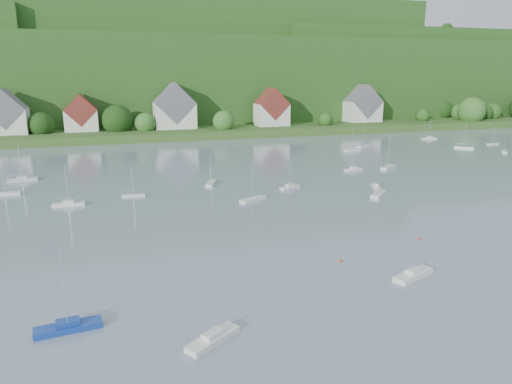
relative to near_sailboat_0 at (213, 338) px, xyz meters
The scene contains 13 objects.
far_shore_strip 163.69m from the near_sailboat_0, 85.77° to the left, with size 600.00×60.00×3.00m, color #2E5821.
forested_ridge 233.23m from the near_sailboat_0, 86.92° to the left, with size 620.00×181.22×69.89m.
village_building_0 156.52m from the near_sailboat_0, 105.95° to the left, with size 14.00×10.40×16.00m.
village_building_1 153.52m from the near_sailboat_0, 96.72° to the left, with size 12.00×9.36×14.00m.
village_building_2 152.52m from the near_sailboat_0, 83.56° to the left, with size 16.00×11.44×18.00m.
village_building_3 160.03m from the near_sailboat_0, 69.07° to the left, with size 13.00×10.40×15.50m.
village_building_4 184.35m from the near_sailboat_0, 56.33° to the left, with size 15.00×10.40×16.50m.
near_sailboat_0 is the anchor object (origin of this frame).
near_sailboat_1 14.41m from the near_sailboat_0, 154.71° to the left, with size 6.44×2.48×8.47m.
near_sailboat_3 27.38m from the near_sailboat_0, 14.40° to the left, with size 6.44×3.99×8.43m.
mooring_buoy_2 40.08m from the near_sailboat_0, 27.11° to the left, with size 0.40×0.40×0.40m, color #FC3100.
mooring_buoy_3 24.50m from the near_sailboat_0, 34.32° to the left, with size 0.38×0.38×0.38m, color #FC3100.
far_sailboat_cluster 79.55m from the near_sailboat_0, 67.42° to the left, with size 203.53×72.73×8.77m.
Camera 1 is at (-19.77, -1.78, 24.33)m, focal length 33.04 mm.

